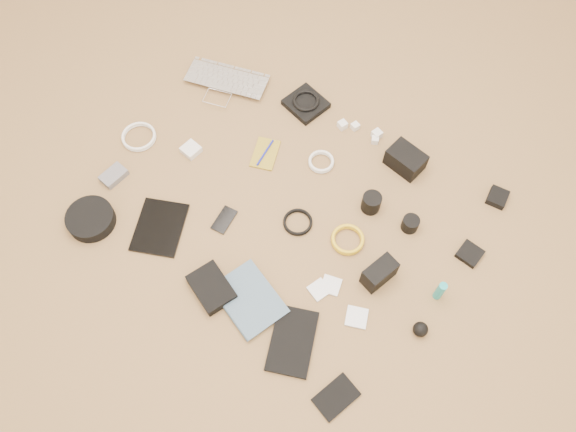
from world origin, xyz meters
The scene contains 33 objects.
laptop centered at (-0.50, 0.37, 0.01)m, with size 0.34×0.24×0.03m, color silver.
headphone_pouch centered at (-0.16, 0.48, 0.01)m, with size 0.15×0.14×0.03m, color black.
headphones centered at (-0.16, 0.48, 0.03)m, with size 0.11×0.11×0.01m, color black.
charger_a centered at (0.02, 0.46, 0.01)m, with size 0.03×0.03×0.03m, color silver.
charger_b centered at (0.06, 0.48, 0.01)m, with size 0.03×0.03×0.03m, color silver.
charger_c centered at (0.16, 0.49, 0.02)m, with size 0.03×0.03×0.03m, color silver.
charger_d centered at (0.16, 0.47, 0.01)m, with size 0.03×0.03×0.03m, color silver.
dslr_camera centered at (0.31, 0.43, 0.04)m, with size 0.14×0.10×0.08m, color black.
lens_pouch centered at (0.67, 0.48, 0.01)m, with size 0.07×0.08×0.03m, color black.
notebook_olive centered at (-0.17, 0.19, 0.00)m, with size 0.09×0.14×0.01m, color olive.
pen_blue centered at (-0.17, 0.19, 0.01)m, with size 0.01×0.01×0.13m, color #141AA3.
cable_white_a centered at (0.03, 0.27, 0.01)m, with size 0.10×0.10×0.01m, color white.
lens_a centered at (0.29, 0.20, 0.04)m, with size 0.07×0.07×0.08m, color black.
lens_b centered at (0.44, 0.20, 0.03)m, with size 0.06×0.06×0.06m, color black.
card_reader centered at (0.67, 0.21, 0.01)m, with size 0.08×0.08×0.02m, color black.
power_brick centered at (-0.43, 0.05, 0.01)m, with size 0.06×0.06×0.03m, color silver.
cable_white_b centered at (-0.64, -0.01, 0.01)m, with size 0.14×0.14×0.01m, color white.
cable_black centered at (0.09, 0.00, 0.00)m, with size 0.11×0.11×0.01m, color black.
cable_yellow centered at (0.28, 0.03, 0.01)m, with size 0.12×0.12×0.01m, color gold.
flash centered at (0.44, -0.04, 0.04)m, with size 0.06×0.12×0.09m, color black.
lens_cleaner centered at (0.64, 0.01, 0.05)m, with size 0.03×0.03×0.10m, color teal.
battery_charger centered at (-0.61, -0.20, 0.01)m, with size 0.06×0.10×0.03m, color slate.
tablet centered at (-0.33, -0.28, 0.00)m, with size 0.17×0.22×0.01m, color black.
phone centered at (-0.15, -0.13, 0.00)m, with size 0.06×0.11×0.01m, color black.
filter_case_left centered at (0.29, -0.18, 0.00)m, with size 0.06×0.06×0.01m, color silver.
filter_case_mid centered at (0.31, -0.15, 0.00)m, with size 0.06×0.06×0.01m, color silver.
filter_case_right centered at (0.44, -0.20, 0.00)m, with size 0.07×0.07×0.01m, color silver.
air_blower centered at (0.64, -0.13, 0.03)m, with size 0.05×0.05×0.05m, color black.
headphone_case centered at (-0.55, -0.39, 0.02)m, with size 0.17×0.17×0.05m, color black.
drive_case centered at (-0.03, -0.37, 0.02)m, with size 0.16×0.11×0.04m, color black.
paperback centered at (0.07, -0.42, 0.01)m, with size 0.17×0.23×0.02m, color #445E74.
notebook_black_a centered at (0.30, -0.38, 0.01)m, with size 0.14×0.22×0.02m, color black.
notebook_black_b centered at (0.51, -0.46, 0.01)m, with size 0.09×0.14×0.01m, color black.
Camera 1 is at (0.54, -0.80, 1.83)m, focal length 35.00 mm.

